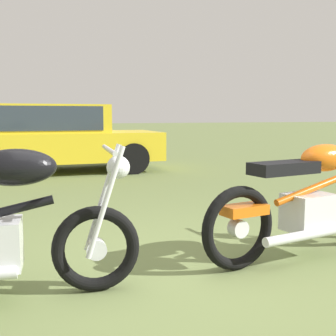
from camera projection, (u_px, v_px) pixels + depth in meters
The scene contains 3 objects.
ground_plane at pixel (169, 275), 3.24m from camera, with size 120.00×120.00×0.00m, color olive.
motorcycle_orange at pixel (309, 200), 3.67m from camera, with size 2.14×0.73×1.02m.
car_yellow at pixel (53, 135), 9.05m from camera, with size 4.40×1.99×1.43m.
Camera 1 is at (-1.09, -2.92, 1.21)m, focal length 45.56 mm.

